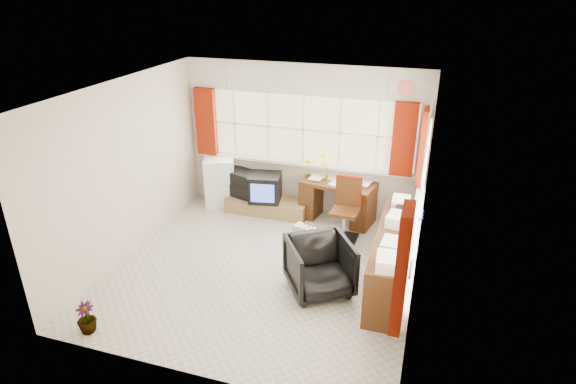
{
  "coord_description": "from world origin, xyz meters",
  "views": [
    {
      "loc": [
        2.01,
        -5.25,
        3.71
      ],
      "look_at": [
        0.19,
        0.55,
        0.98
      ],
      "focal_mm": 30.0,
      "sensor_mm": 36.0,
      "label": 1
    }
  ],
  "objects_px": {
    "radiator": "(312,254)",
    "credenza": "(394,259)",
    "office_chair": "(320,266)",
    "desk_lamp": "(324,160)",
    "task_chair": "(347,206)",
    "desk": "(338,199)",
    "mini_fridge": "(220,181)",
    "crt_tv": "(265,188)",
    "tv_bench": "(267,205)"
  },
  "relations": [
    {
      "from": "desk_lamp",
      "to": "office_chair",
      "type": "relative_size",
      "value": 0.56
    },
    {
      "from": "radiator",
      "to": "crt_tv",
      "type": "bearing_deg",
      "value": 129.51
    },
    {
      "from": "radiator",
      "to": "mini_fridge",
      "type": "relative_size",
      "value": 0.76
    },
    {
      "from": "radiator",
      "to": "credenza",
      "type": "xyz_separation_m",
      "value": [
        1.09,
        0.01,
        0.13
      ]
    },
    {
      "from": "tv_bench",
      "to": "credenza",
      "type": "bearing_deg",
      "value": -33.7
    },
    {
      "from": "desk",
      "to": "crt_tv",
      "type": "distance_m",
      "value": 1.23
    },
    {
      "from": "office_chair",
      "to": "radiator",
      "type": "relative_size",
      "value": 1.2
    },
    {
      "from": "mini_fridge",
      "to": "tv_bench",
      "type": "bearing_deg",
      "value": -5.04
    },
    {
      "from": "radiator",
      "to": "credenza",
      "type": "bearing_deg",
      "value": 0.48
    },
    {
      "from": "desk",
      "to": "desk_lamp",
      "type": "height_order",
      "value": "desk_lamp"
    },
    {
      "from": "desk",
      "to": "mini_fridge",
      "type": "bearing_deg",
      "value": -180.0
    },
    {
      "from": "office_chair",
      "to": "mini_fridge",
      "type": "height_order",
      "value": "mini_fridge"
    },
    {
      "from": "radiator",
      "to": "task_chair",
      "type": "bearing_deg",
      "value": 77.28
    },
    {
      "from": "task_chair",
      "to": "radiator",
      "type": "bearing_deg",
      "value": -102.72
    },
    {
      "from": "desk",
      "to": "task_chair",
      "type": "bearing_deg",
      "value": -64.63
    },
    {
      "from": "desk",
      "to": "credenza",
      "type": "xyz_separation_m",
      "value": [
        1.08,
        -1.6,
        0.01
      ]
    },
    {
      "from": "credenza",
      "to": "tv_bench",
      "type": "distance_m",
      "value": 2.75
    },
    {
      "from": "desk_lamp",
      "to": "mini_fridge",
      "type": "bearing_deg",
      "value": -176.86
    },
    {
      "from": "tv_bench",
      "to": "office_chair",
      "type": "bearing_deg",
      "value": -54.05
    },
    {
      "from": "tv_bench",
      "to": "crt_tv",
      "type": "height_order",
      "value": "crt_tv"
    },
    {
      "from": "radiator",
      "to": "tv_bench",
      "type": "distance_m",
      "value": 1.94
    },
    {
      "from": "desk",
      "to": "credenza",
      "type": "distance_m",
      "value": 1.93
    },
    {
      "from": "office_chair",
      "to": "radiator",
      "type": "bearing_deg",
      "value": 83.95
    },
    {
      "from": "office_chair",
      "to": "radiator",
      "type": "distance_m",
      "value": 0.45
    },
    {
      "from": "radiator",
      "to": "mini_fridge",
      "type": "xyz_separation_m",
      "value": [
        -2.1,
        1.61,
        0.16
      ]
    },
    {
      "from": "desk_lamp",
      "to": "desk",
      "type": "bearing_deg",
      "value": -20.46
    },
    {
      "from": "desk",
      "to": "credenza",
      "type": "relative_size",
      "value": 0.63
    },
    {
      "from": "desk",
      "to": "tv_bench",
      "type": "relative_size",
      "value": 0.9
    },
    {
      "from": "desk_lamp",
      "to": "crt_tv",
      "type": "relative_size",
      "value": 0.76
    },
    {
      "from": "mini_fridge",
      "to": "desk_lamp",
      "type": "bearing_deg",
      "value": 3.14
    },
    {
      "from": "credenza",
      "to": "radiator",
      "type": "bearing_deg",
      "value": -179.52
    },
    {
      "from": "office_chair",
      "to": "task_chair",
      "type": "bearing_deg",
      "value": 54.92
    },
    {
      "from": "tv_bench",
      "to": "radiator",
      "type": "bearing_deg",
      "value": -52.09
    },
    {
      "from": "radiator",
      "to": "office_chair",
      "type": "bearing_deg",
      "value": -62.63
    },
    {
      "from": "desk_lamp",
      "to": "task_chair",
      "type": "distance_m",
      "value": 0.92
    },
    {
      "from": "desk",
      "to": "credenza",
      "type": "bearing_deg",
      "value": -55.96
    },
    {
      "from": "office_chair",
      "to": "mini_fridge",
      "type": "distance_m",
      "value": 3.05
    },
    {
      "from": "task_chair",
      "to": "crt_tv",
      "type": "xyz_separation_m",
      "value": [
        -1.46,
        0.37,
        -0.04
      ]
    },
    {
      "from": "credenza",
      "to": "tv_bench",
      "type": "xyz_separation_m",
      "value": [
        -2.28,
        1.52,
        -0.27
      ]
    },
    {
      "from": "desk",
      "to": "office_chair",
      "type": "bearing_deg",
      "value": -84.36
    },
    {
      "from": "credenza",
      "to": "mini_fridge",
      "type": "relative_size",
      "value": 2.33
    },
    {
      "from": "office_chair",
      "to": "crt_tv",
      "type": "relative_size",
      "value": 1.34
    },
    {
      "from": "credenza",
      "to": "mini_fridge",
      "type": "distance_m",
      "value": 3.56
    },
    {
      "from": "credenza",
      "to": "office_chair",
      "type": "bearing_deg",
      "value": -155.37
    },
    {
      "from": "office_chair",
      "to": "credenza",
      "type": "height_order",
      "value": "credenza"
    },
    {
      "from": "radiator",
      "to": "crt_tv",
      "type": "height_order",
      "value": "crt_tv"
    },
    {
      "from": "crt_tv",
      "to": "radiator",
      "type": "bearing_deg",
      "value": -50.49
    },
    {
      "from": "desk",
      "to": "radiator",
      "type": "distance_m",
      "value": 1.61
    },
    {
      "from": "desk",
      "to": "mini_fridge",
      "type": "xyz_separation_m",
      "value": [
        -2.1,
        -0.0,
        0.05
      ]
    },
    {
      "from": "desk",
      "to": "task_chair",
      "type": "height_order",
      "value": "task_chair"
    }
  ]
}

